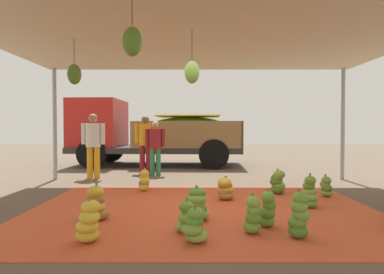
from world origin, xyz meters
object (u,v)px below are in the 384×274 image
(banana_bunch_9, at_px, (269,210))
(cargo_truck_main, at_px, (152,132))
(worker_1, at_px, (95,141))
(banana_bunch_0, at_px, (312,193))
(worker_0, at_px, (157,144))
(worker_2, at_px, (147,140))
(banana_bunch_11, at_px, (98,204))
(banana_bunch_10, at_px, (146,181))
(banana_bunch_5, at_px, (196,226))
(banana_bunch_12, at_px, (279,183))
(banana_bunch_2, at_px, (90,223))
(banana_bunch_7, at_px, (301,216))
(banana_bunch_1, at_px, (328,187))
(banana_bunch_8, at_px, (187,218))
(banana_bunch_4, at_px, (227,189))
(banana_bunch_13, at_px, (198,205))
(banana_bunch_6, at_px, (254,216))

(banana_bunch_9, bearing_deg, cargo_truck_main, 108.36)
(cargo_truck_main, distance_m, worker_1, 3.41)
(banana_bunch_0, bearing_deg, worker_0, 127.63)
(banana_bunch_9, relative_size, cargo_truck_main, 0.09)
(banana_bunch_9, relative_size, worker_2, 0.31)
(banana_bunch_11, xyz_separation_m, worker_2, (-0.02, 5.16, 0.76))
(banana_bunch_10, bearing_deg, worker_2, 97.53)
(banana_bunch_5, distance_m, banana_bunch_12, 3.37)
(banana_bunch_2, distance_m, banana_bunch_7, 2.54)
(banana_bunch_5, xyz_separation_m, banana_bunch_12, (1.73, 2.89, 0.04))
(banana_bunch_7, bearing_deg, worker_1, 129.19)
(banana_bunch_7, bearing_deg, banana_bunch_11, 163.97)
(banana_bunch_1, height_order, worker_1, worker_1)
(banana_bunch_10, bearing_deg, banana_bunch_2, -93.42)
(banana_bunch_7, bearing_deg, banana_bunch_8, 171.11)
(banana_bunch_4, xyz_separation_m, banana_bunch_13, (-0.56, -1.38, 0.03))
(banana_bunch_2, distance_m, banana_bunch_11, 0.96)
(banana_bunch_7, distance_m, banana_bunch_10, 3.84)
(banana_bunch_1, bearing_deg, banana_bunch_6, -129.54)
(banana_bunch_1, relative_size, banana_bunch_2, 0.82)
(banana_bunch_5, distance_m, banana_bunch_9, 1.16)
(banana_bunch_0, bearing_deg, worker_2, 127.80)
(banana_bunch_8, distance_m, worker_2, 5.93)
(banana_bunch_2, relative_size, cargo_truck_main, 0.09)
(banana_bunch_6, distance_m, banana_bunch_12, 2.73)
(worker_0, bearing_deg, banana_bunch_10, -89.14)
(banana_bunch_5, bearing_deg, banana_bunch_0, 40.76)
(banana_bunch_5, bearing_deg, banana_bunch_2, -179.90)
(banana_bunch_12, xyz_separation_m, banana_bunch_13, (-1.69, -1.95, -0.00))
(banana_bunch_9, bearing_deg, banana_bunch_6, -134.41)
(banana_bunch_10, distance_m, banana_bunch_12, 2.81)
(banana_bunch_2, relative_size, worker_2, 0.31)
(banana_bunch_10, relative_size, banana_bunch_13, 0.97)
(banana_bunch_1, xyz_separation_m, banana_bunch_9, (-1.61, -2.00, 0.04))
(banana_bunch_6, bearing_deg, banana_bunch_9, 45.59)
(banana_bunch_11, xyz_separation_m, banana_bunch_13, (1.47, -0.00, -0.01))
(banana_bunch_4, height_order, worker_1, worker_1)
(banana_bunch_13, bearing_deg, cargo_truck_main, 102.25)
(worker_0, bearing_deg, cargo_truck_main, 99.92)
(banana_bunch_0, distance_m, banana_bunch_5, 2.60)
(cargo_truck_main, bearing_deg, banana_bunch_0, -61.78)
(banana_bunch_4, bearing_deg, cargo_truck_main, 109.86)
(banana_bunch_2, height_order, banana_bunch_5, banana_bunch_2)
(banana_bunch_11, xyz_separation_m, worker_0, (0.33, 4.74, 0.67))
(worker_1, bearing_deg, banana_bunch_4, -39.64)
(banana_bunch_2, xyz_separation_m, worker_0, (0.15, 5.68, 0.67))
(banana_bunch_2, height_order, banana_bunch_8, banana_bunch_2)
(banana_bunch_9, xyz_separation_m, worker_0, (-2.09, 5.09, 0.67))
(banana_bunch_11, bearing_deg, worker_2, 90.17)
(banana_bunch_2, relative_size, banana_bunch_13, 1.04)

